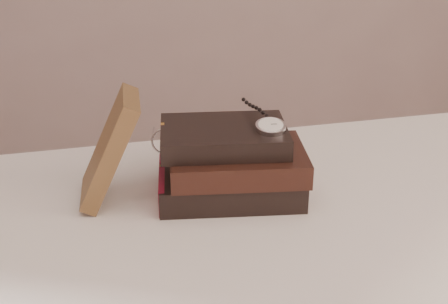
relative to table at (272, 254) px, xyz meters
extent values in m
cube|color=white|center=(0.00, 0.00, 0.07)|extent=(1.00, 0.60, 0.04)
cube|color=white|center=(0.00, 0.00, 0.01)|extent=(0.88, 0.49, 0.08)
cylinder|color=white|center=(0.45, 0.25, -0.30)|extent=(0.05, 0.05, 0.71)
cube|color=black|center=(-0.06, 0.06, 0.11)|extent=(0.25, 0.19, 0.04)
cube|color=beige|center=(-0.05, 0.06, 0.11)|extent=(0.24, 0.18, 0.03)
cube|color=gold|center=(-0.16, 0.10, 0.11)|extent=(0.01, 0.01, 0.04)
cube|color=maroon|center=(-0.17, 0.07, 0.11)|extent=(0.03, 0.14, 0.04)
cube|color=black|center=(-0.05, 0.05, 0.15)|extent=(0.23, 0.18, 0.04)
cube|color=beige|center=(-0.04, 0.05, 0.15)|extent=(0.22, 0.17, 0.03)
cube|color=gold|center=(-0.15, 0.08, 0.15)|extent=(0.01, 0.01, 0.04)
cube|color=black|center=(-0.07, 0.07, 0.19)|extent=(0.22, 0.17, 0.03)
cube|color=beige|center=(-0.06, 0.07, 0.19)|extent=(0.21, 0.15, 0.03)
cube|color=gold|center=(-0.16, 0.10, 0.19)|extent=(0.01, 0.01, 0.03)
cube|color=#462F1A|center=(-0.24, 0.08, 0.18)|extent=(0.11, 0.12, 0.18)
cylinder|color=silver|center=(0.00, 0.03, 0.21)|extent=(0.05, 0.05, 0.02)
cylinder|color=white|center=(0.00, 0.03, 0.22)|extent=(0.04, 0.04, 0.01)
torus|color=silver|center=(0.00, 0.03, 0.22)|extent=(0.05, 0.05, 0.01)
cylinder|color=silver|center=(0.01, 0.06, 0.21)|extent=(0.01, 0.01, 0.01)
cube|color=black|center=(0.00, 0.04, 0.22)|extent=(0.00, 0.01, 0.00)
cube|color=black|center=(0.01, 0.03, 0.22)|extent=(0.01, 0.00, 0.00)
sphere|color=black|center=(0.01, 0.07, 0.22)|extent=(0.01, 0.01, 0.01)
sphere|color=black|center=(0.00, 0.08, 0.22)|extent=(0.01, 0.01, 0.01)
sphere|color=black|center=(0.00, 0.09, 0.22)|extent=(0.01, 0.01, 0.01)
sphere|color=black|center=(0.00, 0.10, 0.22)|extent=(0.01, 0.01, 0.01)
sphere|color=black|center=(0.00, 0.12, 0.22)|extent=(0.01, 0.01, 0.01)
sphere|color=black|center=(-0.01, 0.13, 0.22)|extent=(0.01, 0.01, 0.01)
sphere|color=black|center=(-0.01, 0.14, 0.22)|extent=(0.01, 0.01, 0.01)
sphere|color=black|center=(-0.01, 0.15, 0.22)|extent=(0.01, 0.01, 0.01)
torus|color=silver|center=(-0.15, 0.14, 0.16)|extent=(0.05, 0.02, 0.05)
torus|color=silver|center=(-0.10, 0.13, 0.16)|extent=(0.05, 0.02, 0.05)
cylinder|color=silver|center=(-0.13, 0.14, 0.16)|extent=(0.01, 0.01, 0.00)
cylinder|color=silver|center=(-0.16, 0.20, 0.15)|extent=(0.02, 0.10, 0.02)
cylinder|color=silver|center=(-0.07, 0.18, 0.15)|extent=(0.02, 0.10, 0.02)
camera|label=1|loc=(-0.28, -0.80, 0.57)|focal=49.21mm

